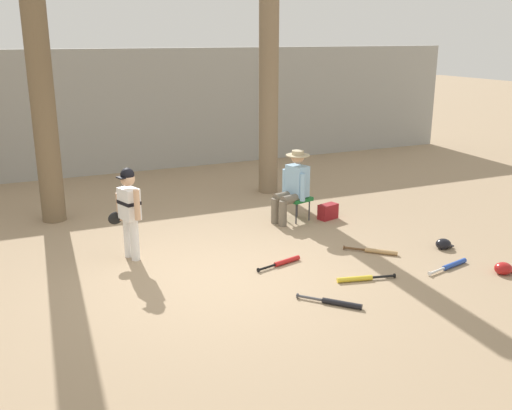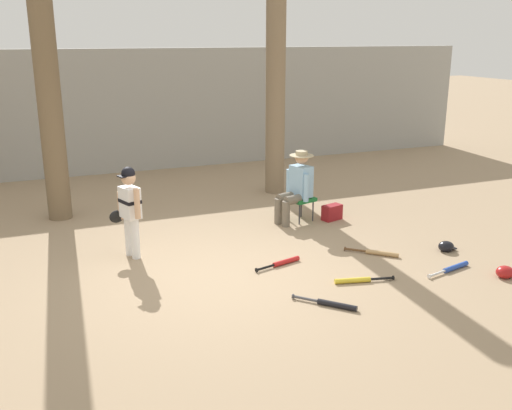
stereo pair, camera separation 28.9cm
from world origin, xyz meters
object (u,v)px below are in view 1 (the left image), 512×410
object	(u,v)px
tree_behind_spectator	(269,86)
handbag_beside_stool	(328,212)
seated_spectator	(293,184)
batting_helmet_black	(443,244)
bat_red_barrel	(284,262)
batting_helmet_red	(503,269)
folding_stool	(297,199)
young_ballplayer	(128,208)
bat_wood_tan	(377,251)
bat_blue_youth	(452,265)
bat_black_composite	(337,303)
bat_yellow_trainer	(359,279)
tree_near_player	(37,44)

from	to	relation	value
tree_behind_spectator	handbag_beside_stool	xyz separation A→B (m)	(0.16, -2.06, -1.96)
seated_spectator	batting_helmet_black	bearing A→B (deg)	-55.57
bat_red_barrel	batting_helmet_red	bearing A→B (deg)	-30.58
folding_stool	bat_red_barrel	xyz separation A→B (m)	(-1.10, -1.69, -0.33)
bat_red_barrel	tree_behind_spectator	bearing A→B (deg)	67.79
young_ballplayer	folding_stool	distance (m)	3.04
batting_helmet_black	tree_behind_spectator	bearing A→B (deg)	103.65
bat_wood_tan	bat_blue_youth	bearing A→B (deg)	-54.18
tree_behind_spectator	bat_black_composite	distance (m)	5.56
tree_behind_spectator	bat_black_composite	size ratio (longest dim) A/B	7.76
tree_behind_spectator	folding_stool	world-z (taller)	tree_behind_spectator
seated_spectator	handbag_beside_stool	size ratio (longest dim) A/B	3.53
bat_yellow_trainer	bat_blue_youth	world-z (taller)	same
young_ballplayer	folding_stool	size ratio (longest dim) A/B	2.67
tree_behind_spectator	bat_blue_youth	bearing A→B (deg)	-82.99
seated_spectator	tree_behind_spectator	bearing A→B (deg)	76.62
young_ballplayer	bat_wood_tan	distance (m)	3.58
seated_spectator	young_ballplayer	bearing A→B (deg)	-168.82
seated_spectator	bat_black_composite	world-z (taller)	seated_spectator
handbag_beside_stool	batting_helmet_black	world-z (taller)	handbag_beside_stool
handbag_beside_stool	bat_blue_youth	size ratio (longest dim) A/B	0.43
bat_yellow_trainer	bat_red_barrel	world-z (taller)	same
handbag_beside_stool	young_ballplayer	bearing A→B (deg)	-173.04
tree_behind_spectator	seated_spectator	bearing A→B (deg)	-103.38
seated_spectator	handbag_beside_stool	bearing A→B (deg)	-12.99
young_ballplayer	bat_blue_youth	world-z (taller)	young_ballplayer
tree_near_player	bat_red_barrel	xyz separation A→B (m)	(2.66, -3.38, -2.86)
bat_red_barrel	bat_wood_tan	distance (m)	1.42
bat_wood_tan	batting_helmet_red	bearing A→B (deg)	-49.96
bat_red_barrel	batting_helmet_black	bearing A→B (deg)	-9.69
folding_stool	handbag_beside_stool	world-z (taller)	folding_stool
tree_behind_spectator	bat_yellow_trainer	size ratio (longest dim) A/B	6.21
folding_stool	batting_helmet_black	distance (m)	2.51
handbag_beside_stool	bat_yellow_trainer	distance (m)	2.62
bat_blue_youth	tree_near_player	bearing A→B (deg)	136.73
tree_near_player	seated_spectator	xyz separation A→B (m)	(3.67, -1.71, -2.25)
tree_behind_spectator	bat_wood_tan	world-z (taller)	tree_behind_spectator
young_ballplayer	folding_stool	bearing A→B (deg)	11.30
folding_stool	handbag_beside_stool	bearing A→B (deg)	-17.80
folding_stool	batting_helmet_black	world-z (taller)	folding_stool
tree_behind_spectator	seated_spectator	distance (m)	2.44
tree_behind_spectator	batting_helmet_red	size ratio (longest dim) A/B	17.05
folding_stool	bat_black_composite	xyz separation A→B (m)	(-1.11, -3.07, -0.33)
young_ballplayer	bat_yellow_trainer	bearing A→B (deg)	-38.81
young_ballplayer	bat_wood_tan	world-z (taller)	young_ballplayer
batting_helmet_black	bat_wood_tan	bearing A→B (deg)	167.14
bat_wood_tan	young_ballplayer	bearing A→B (deg)	158.59
handbag_beside_stool	batting_helmet_red	bearing A→B (deg)	-73.63
young_ballplayer	seated_spectator	xyz separation A→B (m)	(2.86, 0.57, -0.10)
bat_yellow_trainer	handbag_beside_stool	bearing A→B (deg)	67.79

